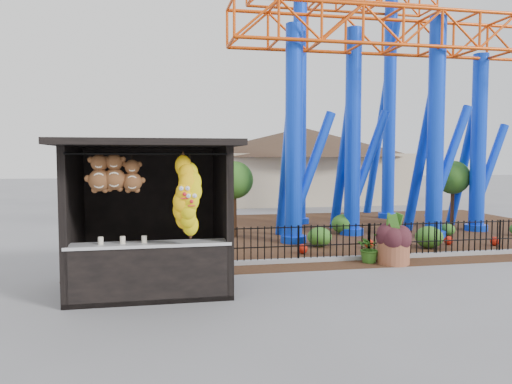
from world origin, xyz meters
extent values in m
plane|color=slate|center=(0.00, 0.00, 0.00)|extent=(120.00, 120.00, 0.00)
cube|color=#331E11|center=(4.00, 8.00, 0.01)|extent=(18.00, 12.00, 0.02)
cube|color=gray|center=(4.00, 3.00, 0.06)|extent=(18.00, 0.18, 0.12)
cube|color=black|center=(-3.00, 1.20, 0.05)|extent=(3.20, 2.60, 0.10)
cube|color=black|center=(-3.00, 2.44, 1.50)|extent=(3.20, 0.12, 3.00)
cube|color=black|center=(-4.54, 1.20, 1.50)|extent=(0.12, 2.60, 3.00)
cube|color=black|center=(-1.46, 1.20, 1.50)|extent=(0.12, 2.60, 3.00)
cube|color=black|center=(-3.00, 0.95, 3.06)|extent=(3.50, 3.40, 0.12)
cube|color=black|center=(-4.53, -0.03, 1.50)|extent=(0.14, 0.14, 3.00)
cube|color=black|center=(-1.47, -0.03, 1.50)|extent=(0.14, 0.14, 3.00)
cube|color=black|center=(-3.00, 0.15, 0.55)|extent=(3.00, 0.50, 1.10)
cube|color=#BCBCC1|center=(-3.00, 0.15, 1.12)|extent=(3.10, 0.55, 0.06)
cylinder|color=black|center=(-3.00, -0.25, 2.85)|extent=(2.90, 0.04, 0.04)
cylinder|color=#0D3BE4|center=(1.50, 6.00, 3.50)|extent=(0.56, 0.56, 7.00)
cylinder|color=#0D3BE4|center=(1.50, 6.00, 0.12)|extent=(0.84, 0.84, 0.24)
cylinder|color=#0D3BE4|center=(4.00, 7.20, 3.65)|extent=(0.56, 0.56, 7.30)
cylinder|color=#0D3BE4|center=(4.00, 7.20, 0.12)|extent=(0.84, 0.84, 0.24)
cylinder|color=#0D3BE4|center=(6.50, 6.00, 3.75)|extent=(0.56, 0.56, 7.50)
cylinder|color=#0D3BE4|center=(6.50, 6.00, 0.12)|extent=(0.84, 0.84, 0.24)
cylinder|color=#0D3BE4|center=(9.00, 7.20, 3.30)|extent=(0.56, 0.56, 6.60)
cylinder|color=#0D3BE4|center=(9.00, 7.20, 0.12)|extent=(0.84, 0.84, 0.24)
cylinder|color=#0D3BE4|center=(3.00, 10.50, 4.75)|extent=(0.56, 0.56, 9.50)
cylinder|color=#0D3BE4|center=(3.00, 10.50, 0.12)|extent=(0.84, 0.84, 0.24)
cylinder|color=#0D3BE4|center=(7.50, 11.50, 5.25)|extent=(0.56, 0.56, 10.50)
cylinder|color=#0D3BE4|center=(7.50, 11.50, 0.12)|extent=(0.84, 0.84, 0.24)
cylinder|color=#0D3BE4|center=(1.50, 6.90, 2.62)|extent=(0.36, 2.21, 5.85)
cylinder|color=#0D3BE4|center=(2.20, 6.30, 2.45)|extent=(1.62, 0.32, 3.73)
cylinder|color=#0D3BE4|center=(4.00, 8.10, 2.74)|extent=(0.36, 2.29, 6.10)
cylinder|color=#0D3BE4|center=(4.70, 7.50, 2.55)|extent=(1.67, 0.32, 3.88)
cylinder|color=#0D3BE4|center=(6.50, 6.90, 2.81)|extent=(0.36, 2.34, 6.26)
cylinder|color=#0D3BE4|center=(7.20, 6.30, 2.62)|extent=(1.71, 0.32, 3.99)
cylinder|color=#0D3BE4|center=(9.00, 8.10, 2.47)|extent=(0.36, 2.10, 5.53)
cylinder|color=#0D3BE4|center=(9.70, 7.50, 2.31)|extent=(1.54, 0.32, 3.52)
cylinder|color=brown|center=(3.19, 2.37, 0.30)|extent=(0.97, 0.97, 0.60)
ellipsoid|color=#33141A|center=(3.19, 2.37, 0.92)|extent=(0.70, 0.70, 0.64)
imported|color=#1B5C1B|center=(2.65, 2.64, 0.41)|extent=(0.88, 0.81, 0.81)
ellipsoid|color=#2D5E1B|center=(2.09, 5.09, 0.32)|extent=(0.76, 0.76, 0.61)
ellipsoid|color=#2D5E1B|center=(5.29, 4.22, 0.35)|extent=(0.83, 0.83, 0.67)
ellipsoid|color=#2D5E1B|center=(7.24, 6.30, 0.23)|extent=(0.52, 0.52, 0.42)
ellipsoid|color=#2D5E1B|center=(3.78, 7.40, 0.37)|extent=(0.89, 0.89, 0.71)
sphere|color=#B31A0B|center=(1.25, 4.10, 0.16)|extent=(0.28, 0.28, 0.28)
sphere|color=#B31A0B|center=(3.48, 4.53, 0.16)|extent=(0.28, 0.28, 0.28)
sphere|color=#B31A0B|center=(6.19, 4.59, 0.16)|extent=(0.28, 0.28, 0.28)
sphere|color=#B31A0B|center=(7.54, 4.17, 0.16)|extent=(0.28, 0.28, 0.28)
cube|color=#BFAD8C|center=(6.00, 20.00, 1.50)|extent=(12.00, 6.00, 3.00)
cone|color=#332319|center=(6.00, 20.00, 3.90)|extent=(15.00, 15.00, 1.80)
camera|label=1|loc=(-2.86, -9.52, 2.79)|focal=35.00mm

